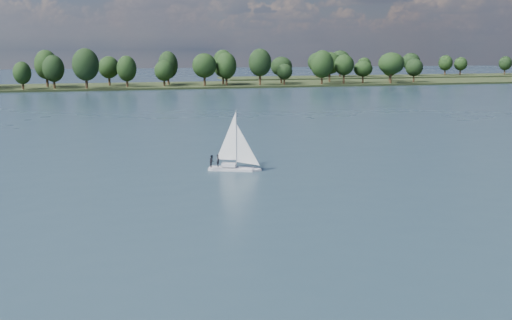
{
  "coord_description": "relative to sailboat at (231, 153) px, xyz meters",
  "views": [
    {
      "loc": [
        -10.11,
        -24.68,
        14.83
      ],
      "look_at": [
        6.57,
        36.68,
        2.5
      ],
      "focal_mm": 40.0,
      "sensor_mm": 36.0,
      "label": 1
    }
  ],
  "objects": [
    {
      "name": "treeline",
      "position": [
        -20.75,
        165.38,
        5.89
      ],
      "size": [
        562.37,
        74.49,
        17.96
      ],
      "color": "black",
      "rests_on": "ground"
    },
    {
      "name": "far_shore",
      "position": [
        -5.2,
        168.64,
        -2.21
      ],
      "size": [
        660.0,
        40.0,
        1.5
      ],
      "primitive_type": "cube",
      "color": "black",
      "rests_on": "ground"
    },
    {
      "name": "far_shore_back",
      "position": [
        154.8,
        216.64,
        -2.21
      ],
      "size": [
        220.0,
        30.0,
        1.4
      ],
      "primitive_type": "cube",
      "color": "black",
      "rests_on": "ground"
    },
    {
      "name": "sailboat",
      "position": [
        0.0,
        0.0,
        0.0
      ],
      "size": [
        6.2,
        3.84,
        7.92
      ],
      "rotation": [
        0.0,
        0.0,
        -0.39
      ],
      "color": "silver",
      "rests_on": "ground"
    },
    {
      "name": "ground",
      "position": [
        -5.2,
        56.64,
        -2.21
      ],
      "size": [
        700.0,
        700.0,
        0.0
      ],
      "primitive_type": "plane",
      "color": "#233342",
      "rests_on": "ground"
    }
  ]
}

